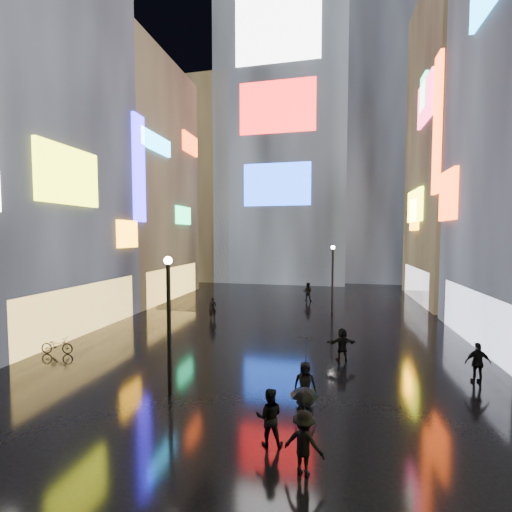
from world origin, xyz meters
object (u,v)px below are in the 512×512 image
(pedestrian_3, at_px, (478,363))
(bicycle, at_px, (57,345))
(lamp_near, at_px, (169,317))
(lamp_far, at_px, (333,275))

(pedestrian_3, relative_size, bicycle, 1.00)
(lamp_near, bearing_deg, bicycle, 159.36)
(lamp_near, relative_size, pedestrian_3, 3.17)
(lamp_far, relative_size, pedestrian_3, 3.17)
(lamp_near, relative_size, bicycle, 3.18)
(lamp_near, height_order, pedestrian_3, lamp_near)
(lamp_near, xyz_separation_m, lamp_far, (5.92, 15.24, 0.00))
(lamp_far, height_order, pedestrian_3, lamp_far)
(pedestrian_3, bearing_deg, lamp_near, 14.24)
(bicycle, bearing_deg, lamp_near, -120.16)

